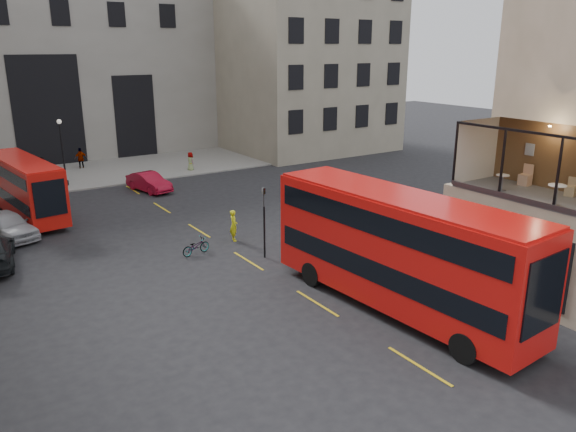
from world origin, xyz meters
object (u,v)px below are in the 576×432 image
car_a (8,225)px  cafe_chair_d (525,179)px  pedestrian_c (81,159)px  cafe_chair_c (571,190)px  bus_near (399,247)px  street_lamp_b (63,157)px  bus_far (24,185)px  pedestrian_b (42,168)px  cafe_table_mid (557,192)px  traffic_light_near (264,214)px  cafe_table_far (502,180)px  bicycle (196,246)px  pedestrian_d (191,162)px  car_b (149,182)px  cyclist (234,225)px

car_a → cafe_chair_d: (19.35, -19.83, 4.09)m
pedestrian_c → cafe_chair_c: cafe_chair_c is taller
bus_near → car_a: (-12.27, 19.08, -2.01)m
street_lamp_b → bus_far: street_lamp_b is taller
pedestrian_b → cafe_table_mid: bearing=-131.8°
bus_far → car_a: 4.42m
traffic_light_near → car_a: 15.38m
traffic_light_near → cafe_table_far: (6.87, -8.98, 2.64)m
car_a → cafe_table_mid: bearing=-69.7°
street_lamp_b → cafe_table_far: (11.87, -30.98, 2.67)m
cafe_table_mid → cafe_chair_c: cafe_table_mid is taller
bicycle → cafe_chair_c: (11.30, -13.69, 4.40)m
street_lamp_b → pedestrian_d: (10.63, -0.16, -1.54)m
street_lamp_b → pedestrian_b: 4.14m
street_lamp_b → bicycle: (2.18, -19.54, -1.95)m
cafe_table_mid → pedestrian_c: bearing=102.5°
car_b → cafe_chair_d: cafe_chair_d is taller
car_b → pedestrian_c: 11.27m
car_a → traffic_light_near: bearing=-62.4°
cafe_chair_d → pedestrian_c: bearing=106.4°
traffic_light_near → cyclist: (-0.06, 3.28, -1.52)m
pedestrian_c → cafe_table_mid: 40.92m
pedestrian_c → cafe_chair_d: (10.86, -36.98, 3.92)m
bicycle → cafe_table_mid: bearing=-157.8°
bus_far → car_a: bus_far is taller
bus_far → pedestrian_c: bearing=63.0°
street_lamp_b → car_b: 7.28m
cafe_chair_c → cafe_chair_d: bearing=87.5°
bus_near → bus_far: bearing=114.7°
cyclist → cafe_chair_c: size_ratio=2.27×
bus_far → cafe_table_mid: size_ratio=11.49×
pedestrian_c → cafe_chair_c: bearing=106.7°
car_a → pedestrian_c: 19.14m
cafe_table_mid → cafe_chair_d: bearing=53.6°
car_a → pedestrian_d: (16.40, 10.99, 0.05)m
car_a → pedestrian_b: (4.74, 14.89, 0.14)m
bus_near → cafe_table_far: 5.88m
pedestrian_c → car_a: bearing=65.0°
cafe_chair_c → car_a: bearing=131.1°
cafe_chair_d → cyclist: bearing=125.2°
traffic_light_near → pedestrian_d: size_ratio=2.23×
bus_far → pedestrian_c: size_ratio=5.06×
car_a → pedestrian_d: 19.74m
street_lamp_b → bus_far: size_ratio=0.54×
bus_near → cafe_chair_d: (7.08, -0.75, 2.09)m
car_a → bicycle: 11.56m
street_lamp_b → cafe_chair_d: bearing=-66.3°
pedestrian_d → cafe_chair_d: cafe_chair_d is taller
street_lamp_b → cyclist: street_lamp_b is taller
street_lamp_b → cafe_chair_d: size_ratio=5.53×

